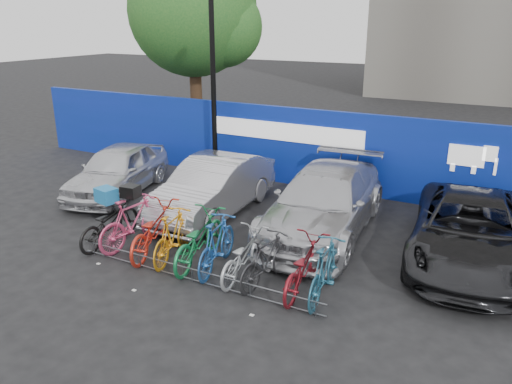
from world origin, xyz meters
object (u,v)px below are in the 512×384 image
Objects in this scene: bike_5 at (217,244)px; bike_4 at (199,239)px; bike_2 at (154,229)px; tree at (198,15)px; bike_1 at (133,222)px; bike_rack at (192,274)px; bike_8 at (303,266)px; bike_3 at (173,236)px; car_2 at (324,202)px; bike_0 at (109,223)px; lamppost at (213,76)px; car_3 at (470,230)px; bike_7 at (267,260)px; bike_6 at (244,255)px; car_0 at (118,170)px; car_1 at (213,187)px; bike_9 at (325,270)px.

bike_4 is at bearing -17.13° from bike_5.
bike_2 is 1.64m from bike_5.
tree reaches higher than bike_5.
tree is 11.81m from bike_1.
bike_8 reaches higher than bike_rack.
car_2 is at bearing -139.54° from bike_3.
bike_0 is 4.76m from bike_8.
bike_5 is at bearing -57.72° from lamppost.
car_3 reaches higher than bike_7.
bike_6 is (1.72, 0.01, -0.07)m from bike_3.
lamppost is at bearing -53.92° from bike_6.
bike_2 is (5.29, -9.94, -4.51)m from tree.
lamppost reaches higher than bike_3.
tree is 14.20m from car_3.
lamppost is (3.57, -4.66, -1.80)m from tree.
bike_1 is at bearing -163.04° from car_3.
lamppost is 3.18× the size of bike_0.
bike_5 is (0.49, -0.07, 0.01)m from bike_4.
car_0 is at bearing -26.27° from bike_6.
tree reaches higher than lamppost.
car_1 reaches higher than bike_8.
bike_8 is at bearing 179.14° from bike_0.
bike_7 is at bearing -174.59° from bike_1.
car_3 reaches higher than bike_8.
lamppost is 1.09× the size of bike_rack.
bike_7 reaches higher than bike_0.
car_0 reaches higher than bike_5.
car_3 is at bearing -157.24° from bike_4.
bike_2 is (1.72, -5.29, -2.72)m from lamppost.
bike_8 is (-2.63, -2.79, -0.19)m from car_3.
car_1 is (3.37, -0.10, 0.02)m from car_0.
bike_3 is (4.03, -2.76, -0.17)m from car_0.
bike_7 is (-3.36, -2.87, -0.18)m from car_3.
bike_4 is at bearing -65.22° from car_1.
bike_rack is 2.20m from bike_8.
bike_3 reaches higher than bike_rack.
tree is 1.85× the size of car_0.
car_2 reaches higher than bike_0.
bike_rack is at bearing 165.12° from bike_0.
bike_5 is at bearing -3.56° from bike_9.
bike_3 is 1.72m from bike_6.
bike_rack is at bearing 11.75° from bike_9.
bike_0 is 1.78m from bike_3.
car_3 reaches higher than bike_1.
bike_9 is (1.70, 0.01, 0.08)m from bike_6.
bike_rack is 2.84× the size of bike_1.
bike_rack is 2.29m from bike_1.
tree is 11.75m from bike_0.
bike_6 is at bearing -53.20° from lamppost.
bike_9 is at bearing -73.16° from car_2.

